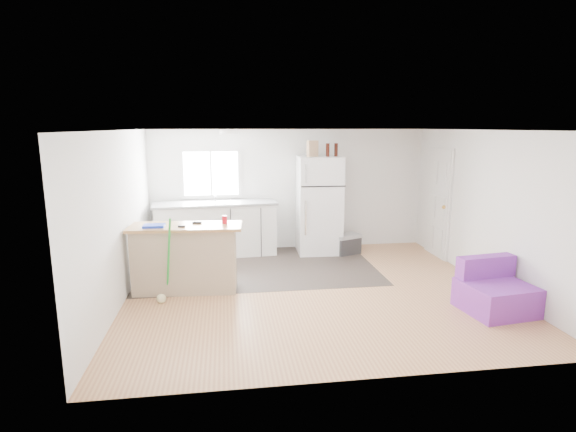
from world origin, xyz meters
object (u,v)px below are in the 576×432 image
(blue_tray, at_px, (154,226))
(bottle_right, at_px, (336,150))
(cooler, at_px, (346,244))
(refrigerator, at_px, (319,205))
(mop, at_px, (164,286))
(peninsula, at_px, (185,258))
(cardboard_box, at_px, (313,149))
(bottle_left, at_px, (328,150))
(kitchen_cabinets, at_px, (216,228))
(cleaner_jug, at_px, (213,283))
(purple_seat, at_px, (494,293))
(red_cup, at_px, (225,220))

(blue_tray, relative_size, bottle_right, 1.20)
(cooler, relative_size, bottle_right, 2.41)
(refrigerator, bearing_deg, mop, -138.30)
(peninsula, bearing_deg, mop, -120.40)
(cardboard_box, distance_m, bottle_right, 0.46)
(refrigerator, height_order, mop, refrigerator)
(refrigerator, bearing_deg, blue_tray, -144.35)
(bottle_left, bearing_deg, cooler, -17.70)
(cardboard_box, bearing_deg, peninsula, -142.12)
(bottle_left, height_order, bottle_right, same)
(cooler, bearing_deg, peninsula, -172.62)
(kitchen_cabinets, xyz_separation_m, peninsula, (-0.42, -1.89, -0.01))
(kitchen_cabinets, xyz_separation_m, bottle_left, (2.14, -0.15, 1.49))
(cardboard_box, bearing_deg, cleaner_jug, -134.02)
(purple_seat, distance_m, bottle_right, 3.88)
(blue_tray, relative_size, bottle_left, 1.20)
(cooler, bearing_deg, cleaner_jug, -166.34)
(peninsula, xyz_separation_m, red_cup, (0.60, 0.04, 0.56))
(cooler, height_order, cardboard_box, cardboard_box)
(peninsula, height_order, purple_seat, peninsula)
(cleaner_jug, xyz_separation_m, bottle_left, (2.15, 1.90, 1.87))
(red_cup, height_order, bottle_left, bottle_left)
(red_cup, height_order, blue_tray, red_cup)
(cleaner_jug, distance_m, cardboard_box, 3.29)
(peninsula, xyz_separation_m, bottle_left, (2.56, 1.74, 1.50))
(kitchen_cabinets, distance_m, cooler, 2.56)
(kitchen_cabinets, height_order, cleaner_jug, kitchen_cabinets)
(blue_tray, distance_m, bottle_right, 3.79)
(kitchen_cabinets, distance_m, peninsula, 1.93)
(cleaner_jug, xyz_separation_m, red_cup, (0.19, 0.20, 0.93))
(cleaner_jug, bearing_deg, red_cup, 53.89)
(blue_tray, bearing_deg, bottle_right, 30.38)
(kitchen_cabinets, xyz_separation_m, refrigerator, (2.00, -0.05, 0.42))
(kitchen_cabinets, xyz_separation_m, cooler, (2.52, -0.27, -0.33))
(refrigerator, height_order, cardboard_box, cardboard_box)
(cleaner_jug, height_order, bottle_right, bottle_right)
(mop, height_order, bottle_left, bottle_left)
(peninsula, xyz_separation_m, refrigerator, (2.43, 1.83, 0.43))
(mop, relative_size, cardboard_box, 4.09)
(refrigerator, xyz_separation_m, cooler, (0.52, -0.22, -0.75))
(peninsula, relative_size, refrigerator, 0.89)
(kitchen_cabinets, distance_m, red_cup, 1.94)
(refrigerator, xyz_separation_m, cleaner_jug, (-2.02, -2.00, -0.80))
(cleaner_jug, bearing_deg, bottle_left, 49.19)
(kitchen_cabinets, bearing_deg, peninsula, -107.74)
(cleaner_jug, xyz_separation_m, mop, (-0.69, -0.25, 0.09))
(red_cup, distance_m, blue_tray, 1.02)
(purple_seat, bearing_deg, peninsula, 154.75)
(peninsula, xyz_separation_m, cardboard_box, (2.27, 1.77, 1.53))
(purple_seat, relative_size, cleaner_jug, 2.78)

